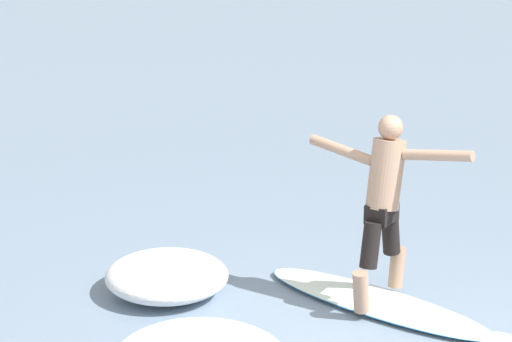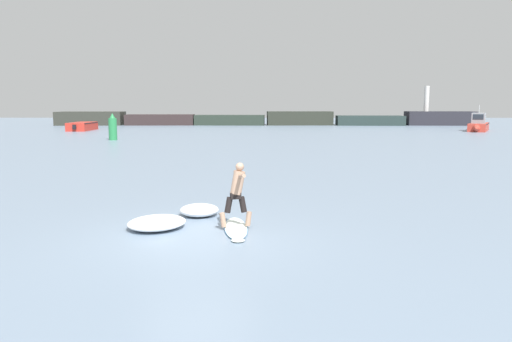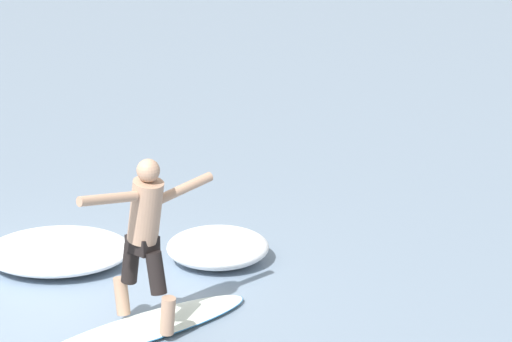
{
  "view_description": "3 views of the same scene",
  "coord_description": "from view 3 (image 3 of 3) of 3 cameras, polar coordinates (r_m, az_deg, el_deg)",
  "views": [
    {
      "loc": [
        -6.56,
        -5.17,
        4.31
      ],
      "look_at": [
        1.26,
        2.71,
        0.71
      ],
      "focal_mm": 85.0,
      "sensor_mm": 36.0,
      "label": 1
    },
    {
      "loc": [
        1.52,
        -11.32,
        3.12
      ],
      "look_at": [
        1.38,
        2.12,
        1.3
      ],
      "focal_mm": 35.0,
      "sensor_mm": 36.0,
      "label": 2
    },
    {
      "loc": [
        9.93,
        -4.05,
        4.69
      ],
      "look_at": [
        0.39,
        2.41,
        1.15
      ],
      "focal_mm": 85.0,
      "sensor_mm": 36.0,
      "label": 3
    }
  ],
  "objects": [
    {
      "name": "surfer",
      "position": [
        10.9,
        -5.24,
        -2.76
      ],
      "size": [
        0.83,
        1.5,
        1.61
      ],
      "color": "tan",
      "rests_on": "surfboard"
    },
    {
      "name": "wave_foam_at_nose",
      "position": [
        12.82,
        -1.81,
        -3.6
      ],
      "size": [
        1.11,
        1.12,
        0.33
      ],
      "color": "white",
      "rests_on": "ground"
    },
    {
      "name": "surfboard",
      "position": [
        11.27,
        -5.43,
        -7.39
      ],
      "size": [
        0.79,
        2.49,
        0.21
      ],
      "color": "white",
      "rests_on": "ground"
    },
    {
      "name": "wave_foam_at_tail",
      "position": [
        12.93,
        -9.29,
        -3.73
      ],
      "size": [
        2.0,
        2.04,
        0.29
      ],
      "color": "white",
      "rests_on": "ground"
    },
    {
      "name": "ground_plane",
      "position": [
        11.71,
        -10.99,
        -6.87
      ],
      "size": [
        200.0,
        200.0,
        0.0
      ],
      "primitive_type": "plane",
      "color": "gray"
    }
  ]
}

